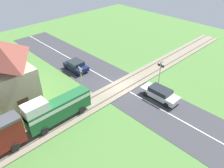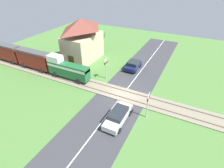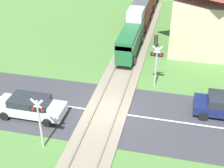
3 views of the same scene
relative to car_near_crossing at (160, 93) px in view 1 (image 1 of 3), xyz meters
The scene contains 9 objects.
ground_plane 4.87m from the car_near_crossing, 17.42° to the left, with size 60.00×60.00×0.00m, color #4C7A38.
road_surface 4.86m from the car_near_crossing, 17.42° to the left, with size 48.00×6.40×0.02m.
track_bed 4.86m from the car_near_crossing, 17.42° to the left, with size 2.80×48.00×0.24m.
car_near_crossing is the anchor object (origin of this frame).
car_far_side 12.24m from the car_near_crossing, 13.61° to the left, with size 3.66×1.98×1.39m.
crossing_signal_west_approach 3.43m from the car_near_crossing, 52.64° to the right, with size 0.90×0.18×3.26m.
crossing_signal_east_approach 9.14m from the car_near_crossing, 36.57° to the left, with size 0.90×0.18×3.26m.
station_building 16.89m from the car_near_crossing, 46.86° to the left, with size 7.69×4.66×7.23m.
pedestrian_by_station 13.63m from the car_near_crossing, 61.05° to the left, with size 0.38×0.38×1.53m.
Camera 1 is at (-15.13, 16.27, 15.03)m, focal length 35.00 mm.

